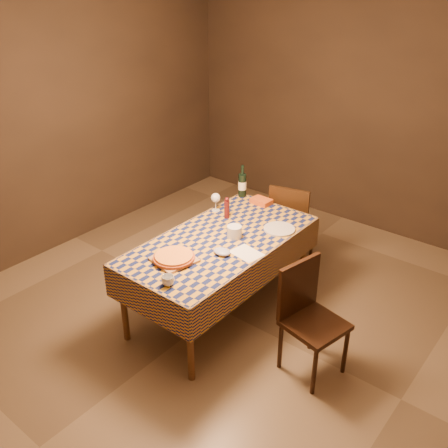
% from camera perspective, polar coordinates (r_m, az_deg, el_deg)
% --- Properties ---
extents(room, '(5.00, 5.10, 2.70)m').
position_cam_1_polar(room, '(4.13, -0.44, 5.29)').
color(room, brown).
rests_on(room, ground).
extents(dining_table, '(0.94, 1.84, 0.77)m').
position_cam_1_polar(dining_table, '(4.42, -0.41, -2.60)').
color(dining_table, brown).
rests_on(dining_table, ground).
extents(cutting_board, '(0.36, 0.36, 0.02)m').
position_cam_1_polar(cutting_board, '(4.09, -5.73, -4.07)').
color(cutting_board, '#AD7C51').
rests_on(cutting_board, dining_table).
extents(pizza, '(0.39, 0.39, 0.03)m').
position_cam_1_polar(pizza, '(4.08, -5.75, -3.75)').
color(pizza, '#A0411A').
rests_on(pizza, cutting_board).
extents(pepper_mill, '(0.06, 0.06, 0.21)m').
position_cam_1_polar(pepper_mill, '(4.71, 0.32, 1.81)').
color(pepper_mill, '#451012').
rests_on(pepper_mill, dining_table).
extents(bowl, '(0.14, 0.14, 0.04)m').
position_cam_1_polar(bowl, '(4.46, 1.12, -0.89)').
color(bowl, '#674957').
rests_on(bowl, dining_table).
extents(wine_glass, '(0.09, 0.09, 0.18)m').
position_cam_1_polar(wine_glass, '(4.84, -0.96, 2.94)').
color(wine_glass, silver).
rests_on(wine_glass, dining_table).
extents(wine_bottle, '(0.10, 0.10, 0.34)m').
position_cam_1_polar(wine_bottle, '(5.16, 2.10, 4.52)').
color(wine_bottle, black).
rests_on(wine_bottle, dining_table).
extents(deli_tub, '(0.16, 0.16, 0.11)m').
position_cam_1_polar(deli_tub, '(4.39, 1.19, -0.89)').
color(deli_tub, silver).
rests_on(deli_tub, dining_table).
extents(takeout_container, '(0.21, 0.15, 0.05)m').
position_cam_1_polar(takeout_container, '(5.04, 4.28, 2.61)').
color(takeout_container, '#CA531A').
rests_on(takeout_container, dining_table).
extents(white_plate, '(0.30, 0.30, 0.02)m').
position_cam_1_polar(white_plate, '(4.56, 6.34, -0.57)').
color(white_plate, silver).
rests_on(white_plate, dining_table).
extents(tumbler, '(0.11, 0.11, 0.08)m').
position_cam_1_polar(tumbler, '(3.79, -6.42, -6.43)').
color(tumbler, silver).
rests_on(tumbler, dining_table).
extents(flour_patch, '(0.28, 0.23, 0.00)m').
position_cam_1_polar(flour_patch, '(4.18, 2.59, -3.36)').
color(flour_patch, white).
rests_on(flour_patch, dining_table).
extents(flour_bag, '(0.16, 0.13, 0.04)m').
position_cam_1_polar(flour_bag, '(4.15, -0.24, -3.18)').
color(flour_bag, '#9CA1C7').
rests_on(flour_bag, dining_table).
extents(chair_far, '(0.51, 0.52, 0.93)m').
position_cam_1_polar(chair_far, '(5.29, 7.64, 0.41)').
color(chair_far, black).
rests_on(chair_far, ground).
extents(chair_right, '(0.51, 0.50, 0.93)m').
position_cam_1_polar(chair_right, '(3.97, 9.55, -9.90)').
color(chair_right, black).
rests_on(chair_right, ground).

